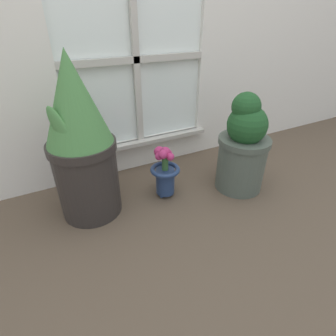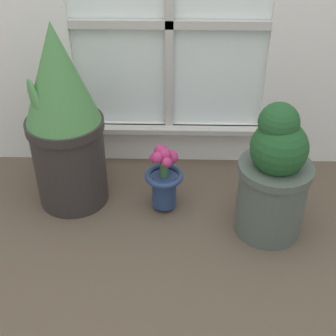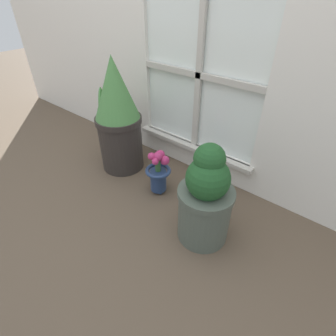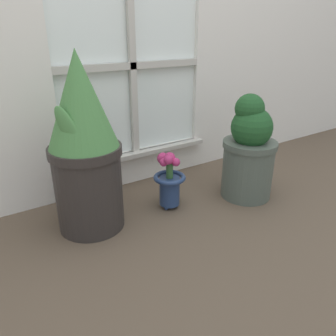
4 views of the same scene
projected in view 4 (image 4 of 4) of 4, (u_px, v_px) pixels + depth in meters
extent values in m
plane|color=brown|center=(205.00, 231.00, 1.48)|extent=(10.00, 10.00, 0.00)
cube|color=silver|center=(135.00, 165.00, 1.96)|extent=(0.84, 0.05, 0.19)
cube|color=white|center=(130.00, 65.00, 1.74)|extent=(0.84, 0.02, 0.95)
cube|color=#BCB7AD|center=(132.00, 66.00, 1.72)|extent=(0.04, 0.02, 0.95)
cube|color=#BCB7AD|center=(132.00, 66.00, 1.72)|extent=(0.84, 0.02, 0.04)
cube|color=#BCB7AD|center=(138.00, 154.00, 1.89)|extent=(0.90, 0.06, 0.02)
cylinder|color=#2D2826|center=(89.00, 187.00, 1.46)|extent=(0.29, 0.29, 0.39)
cylinder|color=#2D2826|center=(85.00, 150.00, 1.39)|extent=(0.31, 0.31, 0.04)
cylinder|color=#38281E|center=(85.00, 147.00, 1.38)|extent=(0.27, 0.27, 0.01)
cone|color=#477F42|center=(80.00, 100.00, 1.30)|extent=(0.29, 0.29, 0.39)
ellipsoid|color=#477F42|center=(69.00, 130.00, 1.26)|extent=(0.12, 0.14, 0.21)
cylinder|color=#4C564C|center=(247.00, 169.00, 1.75)|extent=(0.26, 0.26, 0.31)
cylinder|color=#4C564C|center=(250.00, 144.00, 1.69)|extent=(0.28, 0.28, 0.03)
cylinder|color=#38281E|center=(250.00, 142.00, 1.69)|extent=(0.24, 0.24, 0.01)
sphere|color=#1E4C23|center=(252.00, 127.00, 1.66)|extent=(0.21, 0.21, 0.21)
sphere|color=#1E4C23|center=(250.00, 109.00, 1.63)|extent=(0.15, 0.15, 0.15)
ellipsoid|color=#1E4C23|center=(253.00, 126.00, 1.72)|extent=(0.11, 0.12, 0.13)
sphere|color=navy|center=(166.00, 202.00, 1.71)|extent=(0.02, 0.02, 0.02)
sphere|color=navy|center=(166.00, 208.00, 1.65)|extent=(0.02, 0.02, 0.02)
sphere|color=navy|center=(177.00, 205.00, 1.69)|extent=(0.02, 0.02, 0.02)
cylinder|color=navy|center=(170.00, 191.00, 1.65)|extent=(0.10, 0.10, 0.15)
torus|color=navy|center=(170.00, 178.00, 1.63)|extent=(0.16, 0.16, 0.02)
cylinder|color=#386633|center=(170.00, 170.00, 1.61)|extent=(0.03, 0.03, 0.08)
sphere|color=#B22D66|center=(170.00, 158.00, 1.58)|extent=(0.06, 0.06, 0.06)
sphere|color=#B22D66|center=(171.00, 161.00, 1.64)|extent=(0.06, 0.06, 0.06)
sphere|color=#B22D66|center=(163.00, 158.00, 1.61)|extent=(0.06, 0.06, 0.06)
sphere|color=#B22D66|center=(164.00, 162.00, 1.57)|extent=(0.04, 0.04, 0.04)
sphere|color=#B22D66|center=(168.00, 160.00, 1.55)|extent=(0.05, 0.05, 0.05)
sphere|color=#B22D66|center=(175.00, 162.00, 1.57)|extent=(0.04, 0.04, 0.04)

